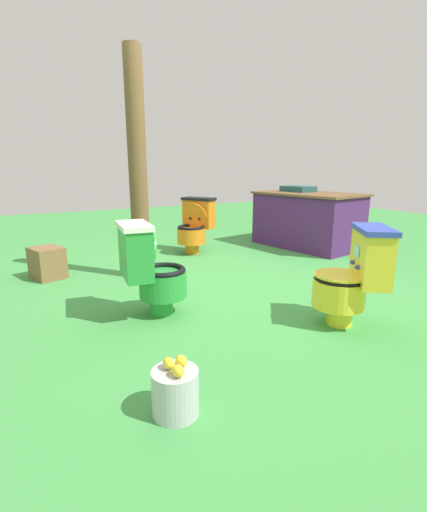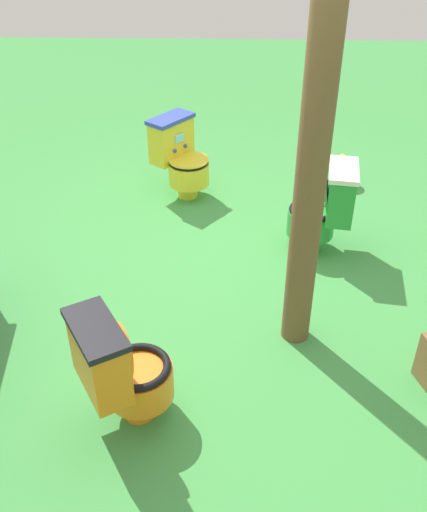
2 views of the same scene
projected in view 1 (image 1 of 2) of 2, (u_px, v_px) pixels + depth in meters
ground at (233, 281)px, 3.73m from camera, size 14.00×14.00×0.00m
toilet_yellow at (353, 276)px, 2.62m from camera, size 0.62×0.63×0.73m
toilet_green at (150, 269)px, 2.79m from camera, size 0.47×0.54×0.73m
toilet_orange at (195, 225)px, 4.89m from camera, size 0.60×0.63×0.73m
vendor_table at (307, 219)px, 5.26m from camera, size 1.57×1.06×0.85m
wooden_post at (138, 168)px, 3.62m from camera, size 0.18×0.18×2.22m
small_crate at (47, 263)px, 3.80m from camera, size 0.40×0.36×0.32m
lemon_bucket at (175, 391)px, 1.70m from camera, size 0.22×0.22×0.28m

